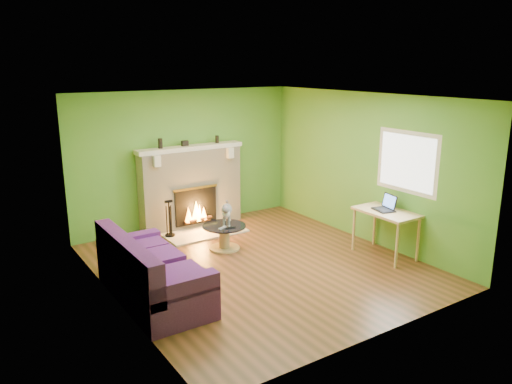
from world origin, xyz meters
The scene contains 22 objects.
floor centered at (0.00, 0.00, 0.00)m, with size 5.00×5.00×0.00m, color #573318.
ceiling centered at (0.00, 0.00, 2.60)m, with size 5.00×5.00×0.00m, color white.
wall_back centered at (0.00, 2.50, 1.30)m, with size 5.00×5.00×0.00m, color #4D9230.
wall_front centered at (0.00, -2.50, 1.30)m, with size 5.00×5.00×0.00m, color #4D9230.
wall_left centered at (-2.25, 0.00, 1.30)m, with size 5.00×5.00×0.00m, color #4D9230.
wall_right centered at (2.25, 0.00, 1.30)m, with size 5.00×5.00×0.00m, color #4D9230.
window_frame centered at (2.24, -0.90, 1.55)m, with size 1.20×1.20×0.00m, color silver.
window_pane centered at (2.23, -0.90, 1.55)m, with size 1.06×1.06×0.00m, color white.
fireplace centered at (0.00, 2.32, 0.77)m, with size 2.10×0.46×1.58m.
hearth centered at (0.00, 1.80, 0.01)m, with size 1.50×0.75×0.03m, color beige.
mantel centered at (0.00, 2.30, 1.54)m, with size 2.10×0.28×0.08m, color beige.
sofa centered at (-1.86, -0.16, 0.35)m, with size 0.91×2.02×0.91m.
coffee_table centered at (-0.09, 0.91, 0.24)m, with size 0.74×0.74×0.42m.
desk centered at (1.95, -0.80, 0.67)m, with size 0.60×1.03×0.76m.
cat centered at (-0.01, 0.96, 0.62)m, with size 0.24×0.65×0.41m, color slate, non-canonical shape.
remote_silver centered at (-0.19, 0.79, 0.43)m, with size 0.17×0.04×0.02m, color #99999C.
remote_black centered at (-0.07, 0.73, 0.43)m, with size 0.16×0.04×0.02m, color black.
laptop centered at (1.93, -0.75, 0.89)m, with size 0.30×0.34×0.25m, color black, non-canonical shape.
fire_tools centered at (-0.63, 1.95, 0.37)m, with size 0.18×0.18×0.68m, color black, non-canonical shape.
mantel_vase_left centered at (-0.58, 2.33, 1.67)m, with size 0.08×0.08×0.18m, color black.
mantel_vase_right centered at (0.59, 2.33, 1.65)m, with size 0.07×0.07×0.14m, color black.
mantel_box centered at (-0.09, 2.33, 1.63)m, with size 0.12×0.08×0.10m, color black.
Camera 1 is at (-4.06, -6.06, 3.08)m, focal length 35.00 mm.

